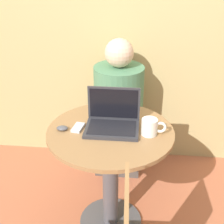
% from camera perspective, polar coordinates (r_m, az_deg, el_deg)
% --- Properties ---
extents(ground_plane, '(12.00, 12.00, 0.00)m').
position_cam_1_polar(ground_plane, '(2.38, -0.25, -19.37)').
color(ground_plane, '#B26042').
extents(back_wall, '(7.00, 0.05, 2.60)m').
position_cam_1_polar(back_wall, '(2.56, 1.88, 17.67)').
color(back_wall, tan).
rests_on(back_wall, ground_plane).
extents(round_table, '(0.78, 0.78, 0.77)m').
position_cam_1_polar(round_table, '(2.02, -0.28, -8.95)').
color(round_table, '#4C4C51').
rests_on(round_table, ground_plane).
extents(laptop, '(0.32, 0.24, 0.24)m').
position_cam_1_polar(laptop, '(1.90, 0.10, -1.55)').
color(laptop, '#2D2D33').
rests_on(laptop, round_table).
extents(cell_phone, '(0.07, 0.12, 0.02)m').
position_cam_1_polar(cell_phone, '(1.92, -6.21, -2.82)').
color(cell_phone, silver).
rests_on(cell_phone, round_table).
extents(computer_mouse, '(0.07, 0.05, 0.03)m').
position_cam_1_polar(computer_mouse, '(1.91, -9.08, -2.93)').
color(computer_mouse, '#4C4C51').
rests_on(computer_mouse, round_table).
extents(coffee_cup, '(0.15, 0.09, 0.10)m').
position_cam_1_polar(coffee_cup, '(1.85, 7.03, -2.71)').
color(coffee_cup, white).
rests_on(coffee_cup, round_table).
extents(person_seated, '(0.39, 0.61, 1.17)m').
position_cam_1_polar(person_seated, '(2.65, 1.41, -0.94)').
color(person_seated, '#4C4742').
rests_on(person_seated, ground_plane).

